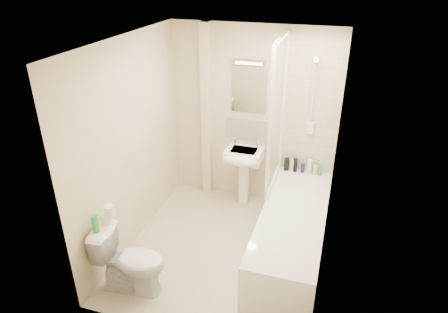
% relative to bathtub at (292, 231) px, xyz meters
% --- Properties ---
extents(floor, '(2.50, 2.50, 0.00)m').
position_rel_bathtub_xyz_m(floor, '(-0.75, -0.20, -0.29)').
color(floor, beige).
rests_on(floor, ground).
extents(wall_back, '(2.20, 0.02, 2.40)m').
position_rel_bathtub_xyz_m(wall_back, '(-0.75, 1.05, 0.91)').
color(wall_back, beige).
rests_on(wall_back, ground).
extents(wall_left, '(0.02, 2.50, 2.40)m').
position_rel_bathtub_xyz_m(wall_left, '(-1.85, -0.20, 0.91)').
color(wall_left, beige).
rests_on(wall_left, ground).
extents(wall_right, '(0.02, 2.50, 2.40)m').
position_rel_bathtub_xyz_m(wall_right, '(0.35, -0.20, 0.91)').
color(wall_right, beige).
rests_on(wall_right, ground).
extents(ceiling, '(2.20, 2.50, 0.02)m').
position_rel_bathtub_xyz_m(ceiling, '(-0.75, -0.20, 2.11)').
color(ceiling, white).
rests_on(ceiling, wall_back).
extents(tile_back, '(0.70, 0.01, 1.75)m').
position_rel_bathtub_xyz_m(tile_back, '(0.00, 1.04, 1.14)').
color(tile_back, beige).
rests_on(tile_back, wall_back).
extents(tile_right, '(0.01, 2.10, 1.75)m').
position_rel_bathtub_xyz_m(tile_right, '(0.34, 0.00, 1.14)').
color(tile_right, beige).
rests_on(tile_right, wall_right).
extents(pipe_boxing, '(0.12, 0.12, 2.40)m').
position_rel_bathtub_xyz_m(pipe_boxing, '(-1.37, 0.99, 0.91)').
color(pipe_boxing, beige).
rests_on(pipe_boxing, ground).
extents(splashback, '(0.60, 0.02, 0.30)m').
position_rel_bathtub_xyz_m(splashback, '(-0.81, 1.04, 0.74)').
color(splashback, beige).
rests_on(splashback, wall_back).
extents(mirror, '(0.46, 0.01, 0.60)m').
position_rel_bathtub_xyz_m(mirror, '(-0.81, 1.04, 1.29)').
color(mirror, white).
rests_on(mirror, wall_back).
extents(strip_light, '(0.42, 0.07, 0.07)m').
position_rel_bathtub_xyz_m(strip_light, '(-0.81, 1.02, 1.66)').
color(strip_light, silver).
rests_on(strip_light, wall_back).
extents(bathtub, '(0.70, 2.10, 0.55)m').
position_rel_bathtub_xyz_m(bathtub, '(0.00, 0.00, 0.00)').
color(bathtub, white).
rests_on(bathtub, ground).
extents(shower_screen, '(0.04, 0.92, 1.80)m').
position_rel_bathtub_xyz_m(shower_screen, '(-0.35, 0.60, 1.16)').
color(shower_screen, white).
rests_on(shower_screen, bathtub).
extents(shower_fixture, '(0.10, 0.16, 0.99)m').
position_rel_bathtub_xyz_m(shower_fixture, '(-0.00, 0.99, 1.26)').
color(shower_fixture, white).
rests_on(shower_fixture, wall_back).
extents(pedestal_sink, '(0.48, 0.46, 0.93)m').
position_rel_bathtub_xyz_m(pedestal_sink, '(-0.81, 0.81, 0.37)').
color(pedestal_sink, white).
rests_on(pedestal_sink, ground).
extents(bottle_black_a, '(0.07, 0.07, 0.18)m').
position_rel_bathtub_xyz_m(bottle_black_a, '(-0.25, 0.96, 0.35)').
color(bottle_black_a, black).
rests_on(bottle_black_a, bathtub).
extents(bottle_white_a, '(0.05, 0.05, 0.17)m').
position_rel_bathtub_xyz_m(bottle_white_a, '(-0.17, 0.96, 0.35)').
color(bottle_white_a, silver).
rests_on(bottle_white_a, bathtub).
extents(bottle_black_b, '(0.06, 0.06, 0.19)m').
position_rel_bathtub_xyz_m(bottle_black_b, '(-0.13, 0.96, 0.35)').
color(bottle_black_b, black).
rests_on(bottle_black_b, bathtub).
extents(bottle_blue, '(0.05, 0.05, 0.13)m').
position_rel_bathtub_xyz_m(bottle_blue, '(-0.03, 0.96, 0.33)').
color(bottle_blue, navy).
rests_on(bottle_blue, bathtub).
extents(bottle_cream, '(0.07, 0.07, 0.20)m').
position_rel_bathtub_xyz_m(bottle_cream, '(0.05, 0.96, 0.36)').
color(bottle_cream, beige).
rests_on(bottle_cream, bathtub).
extents(bottle_white_b, '(0.06, 0.06, 0.13)m').
position_rel_bathtub_xyz_m(bottle_white_b, '(0.13, 0.96, 0.33)').
color(bottle_white_b, silver).
rests_on(bottle_white_b, bathtub).
extents(bottle_green, '(0.06, 0.06, 0.09)m').
position_rel_bathtub_xyz_m(bottle_green, '(0.19, 0.96, 0.30)').
color(bottle_green, green).
rests_on(bottle_green, bathtub).
extents(toilet, '(0.53, 0.77, 0.71)m').
position_rel_bathtub_xyz_m(toilet, '(-1.47, -1.05, 0.07)').
color(toilet, white).
rests_on(toilet, ground).
extents(toilet_roll_lower, '(0.10, 0.10, 0.10)m').
position_rel_bathtub_xyz_m(toilet_roll_lower, '(-1.73, -0.98, 0.47)').
color(toilet_roll_lower, white).
rests_on(toilet_roll_lower, toilet).
extents(toilet_roll_upper, '(0.10, 0.10, 0.11)m').
position_rel_bathtub_xyz_m(toilet_roll_upper, '(-1.69, -0.97, 0.57)').
color(toilet_roll_upper, white).
rests_on(toilet_roll_upper, toilet_roll_lower).
extents(green_bottle, '(0.06, 0.06, 0.19)m').
position_rel_bathtub_xyz_m(green_bottle, '(-1.75, -1.14, 0.51)').
color(green_bottle, green).
rests_on(green_bottle, toilet).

